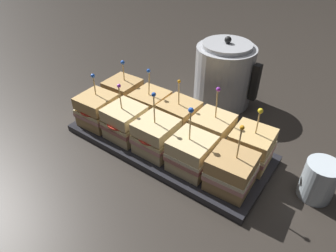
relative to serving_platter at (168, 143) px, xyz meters
name	(u,v)px	position (x,y,z in m)	size (l,w,h in m)	color
ground_plane	(168,145)	(0.00, 0.00, -0.01)	(6.00, 6.00, 0.00)	#2D2823
serving_platter	(168,143)	(0.00, 0.00, 0.00)	(0.53, 0.23, 0.02)	#232328
sandwich_front_far_left	(97,110)	(-0.20, -0.05, 0.05)	(0.10, 0.10, 0.15)	tan
sandwich_front_left	(125,122)	(-0.10, -0.05, 0.05)	(0.09, 0.10, 0.15)	beige
sandwich_front_center	(156,136)	(0.00, -0.05, 0.05)	(0.09, 0.09, 0.17)	beige
sandwich_front_right	(192,154)	(0.10, -0.05, 0.05)	(0.09, 0.09, 0.16)	beige
sandwich_front_far_right	(231,172)	(0.20, -0.05, 0.05)	(0.10, 0.10, 0.16)	tan
sandwich_back_far_left	(123,94)	(-0.20, 0.05, 0.05)	(0.10, 0.10, 0.15)	tan
sandwich_back_left	(150,106)	(-0.10, 0.05, 0.05)	(0.09, 0.09, 0.16)	tan
sandwich_back_center	(180,118)	(0.00, 0.05, 0.05)	(0.10, 0.10, 0.16)	tan
sandwich_back_right	(212,132)	(0.10, 0.05, 0.05)	(0.09, 0.09, 0.17)	#DBB77A
sandwich_back_far_right	(251,147)	(0.20, 0.05, 0.05)	(0.10, 0.10, 0.15)	tan
kettle_steel	(224,75)	(0.01, 0.28, 0.09)	(0.20, 0.18, 0.21)	#B7BABF
drinking_glass	(319,180)	(0.35, 0.05, 0.04)	(0.07, 0.07, 0.09)	silver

